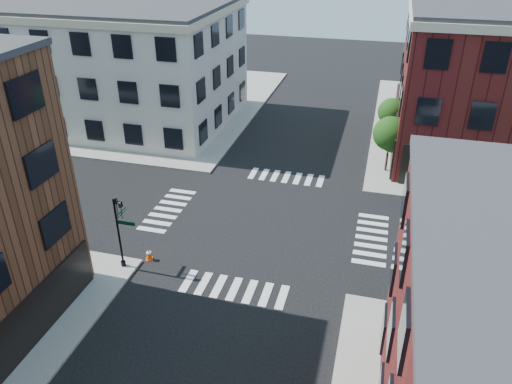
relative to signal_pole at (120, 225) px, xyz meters
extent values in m
plane|color=black|center=(6.72, 6.68, -2.86)|extent=(120.00, 120.00, 0.00)
cube|color=gray|center=(-14.28, 27.68, -2.78)|extent=(30.00, 30.00, 0.15)
cube|color=beige|center=(-12.28, 22.68, 2.64)|extent=(22.00, 16.00, 11.00)
cylinder|color=black|center=(14.22, 16.68, -1.97)|extent=(0.18, 0.18, 1.47)
cylinder|color=black|center=(14.22, 16.68, -1.24)|extent=(0.12, 0.12, 1.47)
sphere|color=#18390F|center=(14.22, 16.68, 0.44)|extent=(2.69, 2.69, 2.69)
sphere|color=#18390F|center=(14.47, 16.58, -0.10)|extent=(1.85, 1.85, 1.85)
cylinder|color=black|center=(14.22, 22.68, -2.04)|extent=(0.18, 0.18, 1.33)
cylinder|color=black|center=(14.22, 22.68, -1.38)|extent=(0.12, 0.12, 1.33)
sphere|color=#18390F|center=(14.22, 22.68, 0.14)|extent=(2.43, 2.43, 2.43)
sphere|color=#18390F|center=(14.47, 22.58, -0.35)|extent=(1.67, 1.67, 1.67)
cylinder|color=black|center=(-0.08, -0.12, -0.56)|extent=(0.12, 0.12, 4.60)
cylinder|color=black|center=(-0.08, -0.12, -2.56)|extent=(0.28, 0.28, 0.30)
cube|color=#053819|center=(0.47, -0.12, 0.29)|extent=(1.10, 0.03, 0.22)
cube|color=#053819|center=(-0.08, 0.43, 0.54)|extent=(0.03, 1.10, 0.22)
imported|color=black|center=(0.27, -0.02, 1.04)|extent=(0.22, 0.18, 1.10)
imported|color=black|center=(-0.18, 0.23, 1.04)|extent=(0.18, 0.22, 1.10)
cube|color=silver|center=(17.76, 3.36, -1.44)|extent=(2.12, 2.43, 1.84)
cube|color=black|center=(16.90, 3.48, -1.11)|extent=(0.33, 1.74, 0.83)
cube|color=black|center=(20.13, 3.04, -2.40)|extent=(7.40, 1.92, 0.23)
cylinder|color=black|center=(17.63, 2.41, -2.40)|extent=(0.95, 0.44, 0.92)
cylinder|color=black|center=(17.90, 4.32, -2.40)|extent=(0.95, 0.44, 0.92)
cylinder|color=black|center=(20.90, 1.95, -2.40)|extent=(0.95, 0.44, 0.92)
cylinder|color=black|center=(21.17, 3.86, -2.40)|extent=(0.95, 0.44, 0.92)
cube|color=#DD4F09|center=(1.02, 0.98, -2.84)|extent=(0.55, 0.55, 0.04)
cone|color=#DD4F09|center=(1.02, 0.98, -2.48)|extent=(0.52, 0.52, 0.76)
cylinder|color=white|center=(1.02, 0.98, -2.37)|extent=(0.29, 0.29, 0.09)
camera|label=1|loc=(13.39, -20.78, 15.02)|focal=35.00mm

